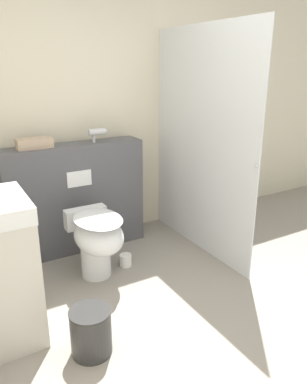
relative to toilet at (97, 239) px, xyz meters
name	(u,v)px	position (x,y,z in m)	size (l,w,h in m)	color
ground_plane	(233,347)	(0.42, -1.18, -0.35)	(12.00, 12.00, 0.00)	gray
wall_back	(101,111)	(0.42, 0.83, 0.90)	(8.00, 0.06, 2.50)	beige
partition_panel	(76,198)	(0.04, 0.60, 0.15)	(1.27, 0.27, 1.01)	#4C4C51
shower_glass	(201,144)	(1.06, 0.07, 0.65)	(0.04, 1.45, 2.00)	silver
toilet	(97,239)	(0.00, 0.00, 0.00)	(0.37, 0.60, 0.55)	white
hair_drier	(98,132)	(0.28, 0.59, 0.74)	(0.19, 0.06, 0.12)	#B7B7BC
folded_towel	(34,143)	(-0.28, 0.60, 0.70)	(0.29, 0.14, 0.08)	tan
spare_toilet_roll	(126,260)	(0.28, 0.06, -0.30)	(0.10, 0.10, 0.10)	white
waste_bin	(91,332)	(-0.36, -0.78, -0.20)	(0.25, 0.25, 0.30)	#2D2D2D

